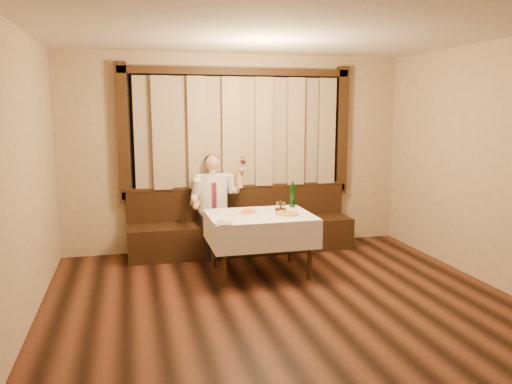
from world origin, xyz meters
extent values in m
cube|color=black|center=(0.00, 0.00, -0.01)|extent=(5.00, 6.00, 0.01)
cube|color=silver|center=(0.00, 0.00, 2.80)|extent=(5.00, 6.00, 0.01)
cube|color=tan|center=(0.00, 3.00, 1.40)|extent=(5.00, 0.01, 2.80)
cube|color=black|center=(0.00, 2.98, 1.70)|extent=(3.00, 0.02, 1.60)
cube|color=orange|center=(-0.70, 2.97, 1.40)|extent=(0.50, 0.01, 0.40)
cube|color=black|center=(0.00, 2.94, 0.85)|extent=(3.30, 0.12, 0.10)
cube|color=black|center=(0.00, 2.94, 2.55)|extent=(3.30, 0.12, 0.10)
cube|color=black|center=(-1.60, 2.94, 1.70)|extent=(0.16, 0.12, 1.90)
cube|color=black|center=(1.60, 2.94, 1.70)|extent=(0.16, 0.12, 1.90)
cube|color=#8B7959|center=(0.00, 2.88, 1.70)|extent=(2.90, 0.08, 1.55)
cube|color=black|center=(0.00, 2.68, 0.23)|extent=(3.20, 0.60, 0.45)
cube|color=black|center=(0.00, 2.92, 0.68)|extent=(3.20, 0.12, 0.45)
cube|color=black|center=(0.00, 2.92, 0.92)|extent=(3.20, 0.14, 0.04)
cylinder|color=black|center=(-0.52, 1.33, 0.35)|extent=(0.06, 0.06, 0.71)
cylinder|color=black|center=(0.52, 1.33, 0.35)|extent=(0.06, 0.06, 0.71)
cylinder|color=black|center=(-0.52, 2.07, 0.35)|extent=(0.06, 0.06, 0.71)
cylinder|color=black|center=(0.52, 2.07, 0.35)|extent=(0.06, 0.06, 0.71)
cube|color=black|center=(0.00, 1.70, 0.73)|extent=(1.20, 0.90, 0.04)
cube|color=white|center=(0.00, 1.70, 0.75)|extent=(1.26, 0.96, 0.01)
cube|color=white|center=(0.00, 1.22, 0.58)|extent=(1.26, 0.01, 0.35)
cube|color=white|center=(0.00, 2.18, 0.58)|extent=(1.26, 0.01, 0.35)
cube|color=white|center=(-0.63, 1.70, 0.58)|extent=(0.01, 0.96, 0.35)
cube|color=white|center=(0.63, 1.70, 0.58)|extent=(0.01, 0.96, 0.35)
cylinder|color=white|center=(0.32, 1.60, 0.76)|extent=(0.31, 0.31, 0.01)
cylinder|color=#BF3B1C|center=(0.32, 1.60, 0.77)|extent=(0.29, 0.29, 0.01)
torus|color=gold|center=(0.32, 1.60, 0.77)|extent=(0.30, 0.30, 0.02)
sphere|color=black|center=(0.29, 1.62, 0.78)|extent=(0.02, 0.02, 0.02)
sphere|color=black|center=(0.35, 1.59, 0.78)|extent=(0.02, 0.02, 0.02)
cylinder|color=white|center=(-0.12, 1.80, 0.76)|extent=(0.27, 0.27, 0.02)
ellipsoid|color=#B6381D|center=(-0.12, 1.80, 0.81)|extent=(0.17, 0.17, 0.08)
cylinder|color=white|center=(-0.53, 1.32, 0.76)|extent=(0.23, 0.23, 0.01)
ellipsoid|color=beige|center=(-0.53, 1.32, 0.80)|extent=(0.14, 0.14, 0.06)
cylinder|color=#104E15|center=(0.53, 2.04, 0.89)|extent=(0.07, 0.07, 0.28)
cylinder|color=#104E15|center=(0.53, 2.04, 1.05)|extent=(0.03, 0.03, 0.06)
cylinder|color=silver|center=(0.53, 2.04, 1.09)|extent=(0.03, 0.03, 0.01)
cylinder|color=white|center=(0.50, 1.99, 0.76)|extent=(0.06, 0.06, 0.01)
cylinder|color=white|center=(0.50, 1.99, 0.81)|extent=(0.01, 0.01, 0.09)
ellipsoid|color=white|center=(0.50, 1.99, 0.90)|extent=(0.07, 0.07, 0.08)
cube|color=black|center=(0.29, 1.79, 0.78)|extent=(0.14, 0.08, 0.04)
cube|color=black|center=(0.29, 1.79, 0.85)|extent=(0.03, 0.07, 0.10)
cylinder|color=white|center=(0.25, 1.79, 0.83)|extent=(0.03, 0.03, 0.08)
cylinder|color=silver|center=(0.25, 1.79, 0.87)|extent=(0.04, 0.04, 0.01)
cylinder|color=white|center=(0.33, 1.78, 0.83)|extent=(0.03, 0.03, 0.08)
cylinder|color=silver|center=(0.33, 1.78, 0.87)|extent=(0.04, 0.04, 0.01)
cube|color=black|center=(-0.42, 2.56, 0.53)|extent=(0.39, 0.44, 0.16)
cube|color=black|center=(-0.53, 2.35, 0.23)|extent=(0.11, 0.12, 0.45)
cube|color=black|center=(-0.31, 2.35, 0.23)|extent=(0.11, 0.12, 0.45)
ellipsoid|color=white|center=(-0.42, 2.71, 0.87)|extent=(0.41, 0.25, 0.53)
cube|color=maroon|center=(-0.42, 2.58, 0.84)|extent=(0.06, 0.01, 0.39)
cylinder|color=tan|center=(-0.42, 2.71, 1.17)|extent=(0.10, 0.10, 0.08)
sphere|color=tan|center=(-0.42, 2.71, 1.30)|extent=(0.21, 0.21, 0.21)
ellipsoid|color=black|center=(-0.42, 2.74, 1.33)|extent=(0.21, 0.21, 0.16)
sphere|color=white|center=(-0.61, 2.71, 1.09)|extent=(0.13, 0.13, 0.13)
sphere|color=white|center=(-0.22, 2.71, 1.09)|extent=(0.13, 0.13, 0.13)
sphere|color=tan|center=(-0.71, 2.31, 0.76)|extent=(0.08, 0.08, 0.08)
sphere|color=tan|center=(-0.03, 2.54, 1.21)|extent=(0.09, 0.09, 0.09)
cylinder|color=white|center=(-0.03, 2.51, 1.25)|extent=(0.01, 0.01, 0.11)
ellipsoid|color=white|center=(-0.03, 2.51, 1.33)|extent=(0.08, 0.08, 0.10)
ellipsoid|color=#4C070F|center=(-0.03, 2.51, 1.31)|extent=(0.06, 0.06, 0.06)
camera|label=1|loc=(-1.53, -4.09, 2.04)|focal=35.00mm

